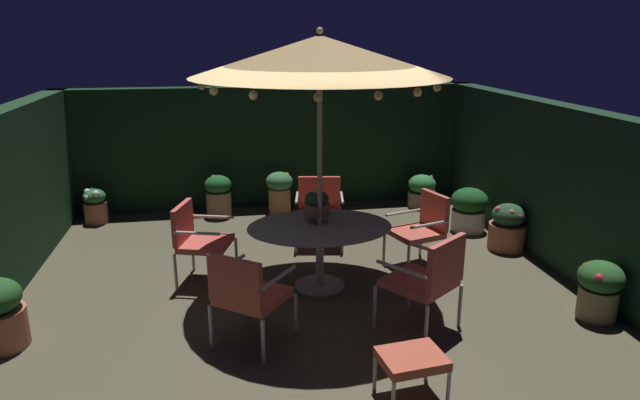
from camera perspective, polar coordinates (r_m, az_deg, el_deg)
ground_plane at (r=6.45m, az=-1.65°, el=-9.54°), size 6.88×7.44×0.02m
hedge_backdrop_rear at (r=9.51m, az=-4.90°, el=5.44°), size 6.88×0.30×1.99m
hedge_backdrop_right at (r=7.29m, az=24.77°, el=0.46°), size 0.30×7.44×1.99m
patio_dining_table at (r=6.36m, az=-0.03°, el=-3.71°), size 1.63×1.30×0.76m
patio_umbrella at (r=5.97m, az=-0.03°, el=14.32°), size 2.70×2.70×2.88m
centerpiece_planter at (r=6.36m, az=-0.33°, el=-0.41°), size 0.29×0.29×0.39m
patio_chair_north at (r=5.56m, az=10.93°, el=-7.60°), size 0.88×0.88×1.00m
patio_chair_northeast at (r=7.12m, az=10.32°, el=-2.54°), size 0.73×0.70×0.92m
patio_chair_east at (r=7.74m, az=-0.06°, el=-0.67°), size 0.73×0.67×0.91m
patio_chair_southeast at (r=6.69m, az=-12.29°, el=-3.61°), size 0.73×0.75×0.94m
patio_chair_south at (r=5.26m, az=-7.41°, el=-9.18°), size 0.84×0.84×0.95m
ottoman_footrest at (r=4.69m, az=9.27°, el=-15.73°), size 0.54×0.46×0.39m
potted_plant_back_center at (r=9.08m, az=-4.13°, el=0.93°), size 0.43×0.43×0.69m
potted_plant_right_near at (r=9.09m, az=-10.23°, el=0.52°), size 0.42×0.42×0.67m
potted_plant_left_far at (r=8.58m, az=14.82°, el=-0.84°), size 0.53×0.53×0.65m
potted_plant_back_right at (r=8.01m, az=18.43°, el=-2.62°), size 0.49×0.49×0.63m
potted_plant_back_left at (r=6.46m, az=26.41°, el=-7.98°), size 0.45×0.45×0.62m
potted_plant_front_corner at (r=9.60m, az=10.25°, el=0.92°), size 0.46×0.46×0.55m
potted_plant_right_far at (r=9.31m, az=-21.77°, el=-0.50°), size 0.34×0.34×0.55m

